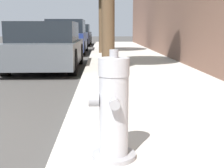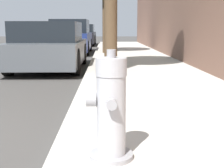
# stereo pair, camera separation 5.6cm
# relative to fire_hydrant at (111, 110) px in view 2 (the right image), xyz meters

# --- Properties ---
(sidewalk_slab) EXTENTS (2.67, 40.00, 0.15)m
(sidewalk_slab) POSITION_rel_fire_hydrant_xyz_m (0.85, 0.19, -0.44)
(sidewalk_slab) COLOR beige
(sidewalk_slab) RESTS_ON ground_plane
(fire_hydrant) EXTENTS (0.35, 0.35, 0.82)m
(fire_hydrant) POSITION_rel_fire_hydrant_xyz_m (0.00, 0.00, 0.00)
(fire_hydrant) COLOR #97979C
(fire_hydrant) RESTS_ON sidewalk_slab
(parked_car_near) EXTENTS (1.79, 3.84, 1.27)m
(parked_car_near) POSITION_rel_fire_hydrant_xyz_m (-1.56, 6.30, 0.11)
(parked_car_near) COLOR #4C5156
(parked_car_near) RESTS_ON ground_plane
(parked_car_mid) EXTENTS (1.70, 4.14, 1.48)m
(parked_car_mid) POSITION_rel_fire_hydrant_xyz_m (-1.59, 11.84, 0.19)
(parked_car_mid) COLOR navy
(parked_car_mid) RESTS_ON ground_plane
(parked_car_far) EXTENTS (1.76, 4.15, 1.35)m
(parked_car_far) POSITION_rel_fire_hydrant_xyz_m (-1.62, 18.33, 0.14)
(parked_car_far) COLOR black
(parked_car_far) RESTS_ON ground_plane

